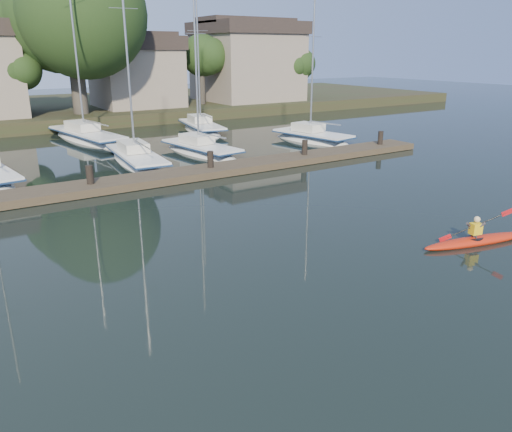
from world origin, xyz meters
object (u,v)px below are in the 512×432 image
kayak (477,239)px  sailboat_6 (87,143)px  sailboat_7 (202,134)px  sailboat_3 (201,156)px  sailboat_2 (137,166)px  sailboat_4 (312,144)px  dock (155,178)px

kayak → sailboat_6: size_ratio=0.26×
sailboat_7 → sailboat_3: bearing=-106.7°
sailboat_2 → sailboat_7: bearing=50.1°
sailboat_7 → sailboat_4: bearing=-51.4°
kayak → dock: (-5.88, 13.14, 0.04)m
sailboat_3 → sailboat_4: sailboat_3 is taller
sailboat_3 → dock: bearing=-142.4°
sailboat_3 → sailboat_2: bearing=177.4°
sailboat_4 → kayak: bearing=-123.4°
kayak → dock: size_ratio=0.12×
sailboat_3 → sailboat_7: sailboat_7 is taller
sailboat_4 → sailboat_6: (-13.07, 8.79, 0.00)m
dock → sailboat_4: size_ratio=2.84×
dock → sailboat_4: sailboat_4 is taller
kayak → sailboat_2: 18.60m
dock → sailboat_2: 4.83m
sailboat_2 → sailboat_3: (4.24, 0.40, -0.01)m
sailboat_2 → sailboat_7: sailboat_2 is taller
sailboat_3 → sailboat_6: 9.69m
sailboat_4 → dock: bearing=-170.7°
kayak → sailboat_3: (-0.85, 18.28, -0.34)m
sailboat_4 → sailboat_7: (-4.42, 8.19, 0.00)m
sailboat_2 → sailboat_4: sailboat_2 is taller
dock → sailboat_4: bearing=19.9°
kayak → dock: bearing=126.9°
kayak → sailboat_6: bearing=114.3°
sailboat_6 → kayak: bearing=-87.7°
kayak → sailboat_6: sailboat_6 is taller
sailboat_7 → kayak: bearing=-86.7°
sailboat_6 → sailboat_7: sailboat_6 is taller
sailboat_3 → sailboat_7: bearing=55.1°
sailboat_6 → sailboat_4: bearing=-43.1°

